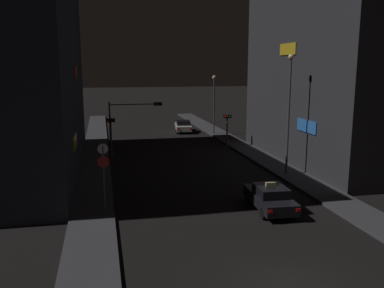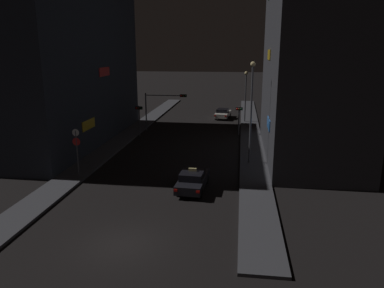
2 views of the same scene
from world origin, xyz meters
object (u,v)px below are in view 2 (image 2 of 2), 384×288
Objects in this scene: far_car at (223,113)px; taxi at (193,180)px; street_lamp_far_block at (246,88)px; sign_pole_left at (77,148)px; traffic_light_right_kerb at (239,115)px; street_lamp_near_block at (251,102)px; traffic_light_overhead at (163,103)px; traffic_light_left_kerb at (139,114)px.

taxi is at bearing -91.41° from far_car.
sign_pole_left is at bearing -117.56° from street_lamp_far_block.
sign_pole_left is at bearing -109.48° from far_car.
street_lamp_far_block is at bearing 84.43° from traffic_light_right_kerb.
sign_pole_left is 0.44× the size of street_lamp_near_block.
sign_pole_left is 0.56× the size of street_lamp_far_block.
far_car is at bearing 53.99° from traffic_light_overhead.
traffic_light_left_kerb is 0.52× the size of street_lamp_far_block.
traffic_light_overhead is at bearing 173.20° from traffic_light_right_kerb.
traffic_light_left_kerb is 0.41× the size of street_lamp_near_block.
street_lamp_near_block is at bearing -50.43° from traffic_light_overhead.
traffic_light_right_kerb is at bearing -95.57° from street_lamp_far_block.
taxi is at bearing -98.49° from street_lamp_far_block.
street_lamp_near_block is at bearing -84.76° from traffic_light_right_kerb.
taxi is 0.53× the size of street_lamp_near_block.
street_lamp_far_block is at bearing 90.88° from street_lamp_near_block.
street_lamp_far_block is (3.12, -2.88, 3.93)m from far_car.
far_car is 29.18m from sign_pole_left.
street_lamp_near_block reaches higher than sign_pole_left.
street_lamp_far_block is at bearing 62.44° from sign_pole_left.
street_lamp_far_block reaches higher than traffic_light_left_kerb.
far_car is 1.22× the size of sign_pole_left.
street_lamp_near_block is (12.39, -9.30, 2.90)m from traffic_light_left_kerb.
taxi is 9.09m from street_lamp_near_block.
sign_pole_left is (-9.01, 1.01, 1.74)m from taxi.
traffic_light_right_kerb is 0.89× the size of sign_pole_left.
traffic_light_overhead is 9.35m from traffic_light_right_kerb.
traffic_light_right_kerb is at bearing -77.34° from far_car.
traffic_light_overhead is (-6.16, 19.03, 2.70)m from taxi.
sign_pole_left reaches higher than far_car.
traffic_light_left_kerb is at bearing -169.87° from traffic_light_right_kerb.
traffic_light_overhead is at bearing 107.94° from taxi.
traffic_light_left_kerb is 11.54m from traffic_light_right_kerb.
street_lamp_near_block reaches higher than traffic_light_overhead.
sign_pole_left reaches higher than traffic_light_right_kerb.
traffic_light_right_kerb is 0.39× the size of street_lamp_near_block.
far_car is 22.63m from street_lamp_near_block.
sign_pole_left is at bearing -98.99° from traffic_light_overhead.
street_lamp_far_block reaches higher than traffic_light_right_kerb.
traffic_light_overhead is 16.25m from street_lamp_near_block.
sign_pole_left is 14.57m from street_lamp_near_block.
traffic_light_right_kerb reaches higher than taxi.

